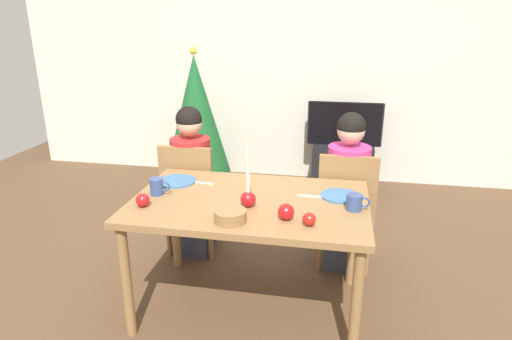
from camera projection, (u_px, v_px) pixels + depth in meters
name	position (u px, v px, depth m)	size (l,w,h in m)	color
ground_plane	(250.00, 306.00, 2.87)	(7.68, 7.68, 0.00)	brown
back_wall	(296.00, 63.00, 4.85)	(6.40, 0.10, 2.60)	beige
dining_table	(250.00, 212.00, 2.65)	(1.40, 0.90, 0.75)	olive
chair_left	(191.00, 192.00, 3.37)	(0.40, 0.40, 0.90)	olive
chair_right	(346.00, 204.00, 3.16)	(0.40, 0.40, 0.90)	olive
person_left_child	(192.00, 184.00, 3.38)	(0.30, 0.30, 1.17)	#33384C
person_right_child	(346.00, 195.00, 3.17)	(0.30, 0.30, 1.17)	#33384C
tv_stand	(342.00, 166.00, 4.82)	(0.64, 0.40, 0.48)	black
tv	(345.00, 124.00, 4.67)	(0.79, 0.05, 0.46)	black
christmas_tree	(196.00, 116.00, 4.74)	(0.72, 0.72, 1.50)	brown
candle_centerpiece	(248.00, 195.00, 2.51)	(0.09, 0.09, 0.36)	red
plate_left	(177.00, 181.00, 2.91)	(0.25, 0.25, 0.01)	teal
plate_right	(340.00, 196.00, 2.66)	(0.24, 0.24, 0.01)	teal
mug_left	(157.00, 186.00, 2.68)	(0.13, 0.08, 0.10)	#33477F
mug_right	(355.00, 202.00, 2.47)	(0.13, 0.09, 0.09)	#33477F
fork_left	(201.00, 183.00, 2.88)	(0.18, 0.01, 0.01)	silver
fork_right	(313.00, 196.00, 2.66)	(0.18, 0.01, 0.01)	silver
bowl_walnuts	(230.00, 216.00, 2.33)	(0.17, 0.17, 0.06)	olive
apple_near_candle	(143.00, 200.00, 2.51)	(0.08, 0.08, 0.08)	red
apple_by_left_plate	(309.00, 219.00, 2.29)	(0.07, 0.07, 0.07)	#AB1C14
apple_by_right_mug	(286.00, 212.00, 2.35)	(0.09, 0.09, 0.09)	red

